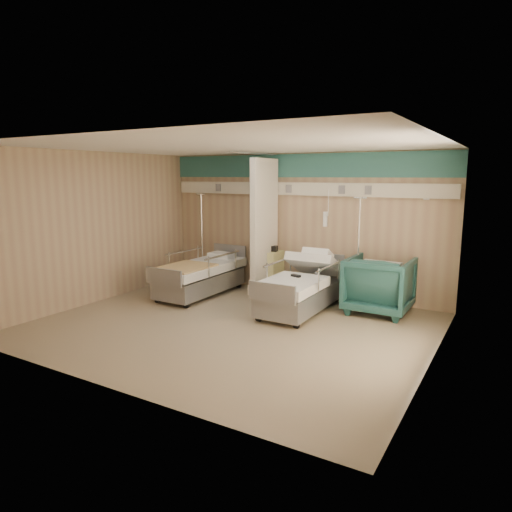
{
  "coord_description": "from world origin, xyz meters",
  "views": [
    {
      "loc": [
        3.85,
        -5.81,
        2.37
      ],
      "look_at": [
        0.1,
        0.6,
        1.05
      ],
      "focal_mm": 32.0,
      "sensor_mm": 36.0,
      "label": 1
    }
  ],
  "objects_px": {
    "bed_right": "(301,293)",
    "iv_stand_right": "(357,284)",
    "bed_left": "(200,279)",
    "visitor_armchair": "(379,285)",
    "bedside_cabinet": "(268,271)",
    "iv_stand_left": "(203,266)"
  },
  "relations": [
    {
      "from": "iv_stand_right",
      "to": "visitor_armchair",
      "type": "bearing_deg",
      "value": -26.69
    },
    {
      "from": "bed_left",
      "to": "iv_stand_left",
      "type": "height_order",
      "value": "iv_stand_left"
    },
    {
      "from": "bed_left",
      "to": "iv_stand_left",
      "type": "bearing_deg",
      "value": 123.81
    },
    {
      "from": "bed_left",
      "to": "visitor_armchair",
      "type": "relative_size",
      "value": 1.99
    },
    {
      "from": "iv_stand_left",
      "to": "bed_left",
      "type": "bearing_deg",
      "value": -56.19
    },
    {
      "from": "iv_stand_right",
      "to": "iv_stand_left",
      "type": "xyz_separation_m",
      "value": [
        -3.42,
        -0.12,
        -0.0
      ]
    },
    {
      "from": "bed_left",
      "to": "bedside_cabinet",
      "type": "xyz_separation_m",
      "value": [
        1.05,
        0.9,
        0.11
      ]
    },
    {
      "from": "bed_right",
      "to": "iv_stand_right",
      "type": "relative_size",
      "value": 1.09
    },
    {
      "from": "visitor_armchair",
      "to": "iv_stand_left",
      "type": "relative_size",
      "value": 0.55
    },
    {
      "from": "bed_left",
      "to": "visitor_armchair",
      "type": "xyz_separation_m",
      "value": [
        3.41,
        0.6,
        0.18
      ]
    },
    {
      "from": "bed_left",
      "to": "bedside_cabinet",
      "type": "relative_size",
      "value": 2.54
    },
    {
      "from": "bed_left",
      "to": "bedside_cabinet",
      "type": "distance_m",
      "value": 1.39
    },
    {
      "from": "iv_stand_right",
      "to": "bed_right",
      "type": "bearing_deg",
      "value": -131.66
    },
    {
      "from": "bed_right",
      "to": "bedside_cabinet",
      "type": "xyz_separation_m",
      "value": [
        -1.15,
        0.9,
        0.11
      ]
    },
    {
      "from": "bed_left",
      "to": "iv_stand_left",
      "type": "xyz_separation_m",
      "value": [
        -0.48,
        0.72,
        0.09
      ]
    },
    {
      "from": "bed_right",
      "to": "visitor_armchair",
      "type": "height_order",
      "value": "visitor_armchair"
    },
    {
      "from": "iv_stand_right",
      "to": "iv_stand_left",
      "type": "relative_size",
      "value": 1.0
    },
    {
      "from": "iv_stand_left",
      "to": "iv_stand_right",
      "type": "bearing_deg",
      "value": 2.0
    },
    {
      "from": "iv_stand_right",
      "to": "iv_stand_left",
      "type": "height_order",
      "value": "iv_stand_right"
    },
    {
      "from": "visitor_armchair",
      "to": "iv_stand_left",
      "type": "xyz_separation_m",
      "value": [
        -3.89,
        0.12,
        -0.09
      ]
    },
    {
      "from": "bed_left",
      "to": "iv_stand_right",
      "type": "relative_size",
      "value": 1.09
    },
    {
      "from": "bed_right",
      "to": "iv_stand_left",
      "type": "distance_m",
      "value": 2.78
    }
  ]
}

